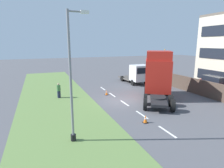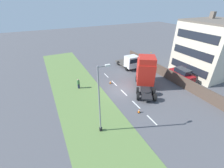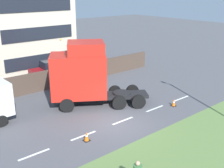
{
  "view_description": "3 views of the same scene",
  "coord_description": "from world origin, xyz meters",
  "px_view_note": "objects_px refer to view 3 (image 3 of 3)",
  "views": [
    {
      "loc": [
        -7.49,
        -16.17,
        5.6
      ],
      "look_at": [
        -0.53,
        1.23,
        1.53
      ],
      "focal_mm": 30.0,
      "sensor_mm": 36.0,
      "label": 1
    },
    {
      "loc": [
        -9.75,
        -16.64,
        12.06
      ],
      "look_at": [
        -1.99,
        -0.75,
        2.0
      ],
      "focal_mm": 24.0,
      "sensor_mm": 36.0,
      "label": 2
    },
    {
      "loc": [
        -12.73,
        10.82,
        8.44
      ],
      "look_at": [
        0.66,
        -0.3,
        2.54
      ],
      "focal_mm": 45.0,
      "sensor_mm": 36.0,
      "label": 3
    }
  ],
  "objects_px": {
    "lorry_cab": "(82,74)",
    "traffic_cone_lead": "(86,136)",
    "traffic_cone_trailing": "(174,103)",
    "parked_car": "(54,71)"
  },
  "relations": [
    {
      "from": "parked_car",
      "to": "traffic_cone_trailing",
      "type": "relative_size",
      "value": 7.78
    },
    {
      "from": "lorry_cab",
      "to": "traffic_cone_lead",
      "type": "height_order",
      "value": "lorry_cab"
    },
    {
      "from": "lorry_cab",
      "to": "traffic_cone_trailing",
      "type": "bearing_deg",
      "value": -98.99
    },
    {
      "from": "parked_car",
      "to": "lorry_cab",
      "type": "bearing_deg",
      "value": 173.1
    },
    {
      "from": "traffic_cone_lead",
      "to": "traffic_cone_trailing",
      "type": "bearing_deg",
      "value": -89.84
    },
    {
      "from": "lorry_cab",
      "to": "parked_car",
      "type": "bearing_deg",
      "value": 22.08
    },
    {
      "from": "lorry_cab",
      "to": "traffic_cone_lead",
      "type": "bearing_deg",
      "value": -179.56
    },
    {
      "from": "traffic_cone_lead",
      "to": "traffic_cone_trailing",
      "type": "height_order",
      "value": "same"
    },
    {
      "from": "parked_car",
      "to": "traffic_cone_lead",
      "type": "bearing_deg",
      "value": 163.54
    },
    {
      "from": "traffic_cone_trailing",
      "to": "traffic_cone_lead",
      "type": "bearing_deg",
      "value": 90.16
    }
  ]
}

